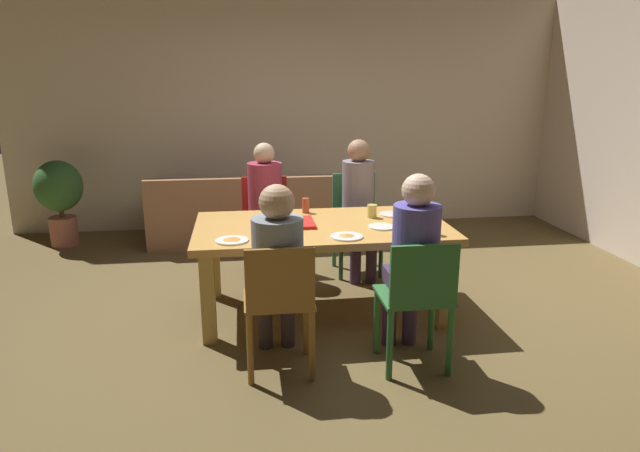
% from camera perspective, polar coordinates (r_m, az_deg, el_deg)
% --- Properties ---
extents(ground_plane, '(20.00, 20.00, 0.00)m').
position_cam_1_polar(ground_plane, '(4.58, 0.17, -8.60)').
color(ground_plane, brown).
extents(back_wall, '(6.63, 0.12, 2.75)m').
position_cam_1_polar(back_wall, '(6.94, -3.08, 11.32)').
color(back_wall, beige).
rests_on(back_wall, ground).
extents(dining_table, '(1.94, 1.07, 0.72)m').
position_cam_1_polar(dining_table, '(4.36, 0.18, -1.05)').
color(dining_table, '#C88F43').
rests_on(dining_table, ground).
extents(chair_0, '(0.44, 0.41, 0.88)m').
position_cam_1_polar(chair_0, '(3.58, 9.84, -7.20)').
color(chair_0, '#2E6A32').
rests_on(chair_0, ground).
extents(person_0, '(0.30, 0.49, 1.27)m').
position_cam_1_polar(person_0, '(3.62, 9.38, -2.82)').
color(person_0, '#402D4C').
rests_on(person_0, ground).
extents(chair_1, '(0.45, 0.41, 0.91)m').
position_cam_1_polar(chair_1, '(5.32, -5.55, 0.38)').
color(chair_1, '#AE2422').
rests_on(chair_1, ground).
extents(person_1, '(0.31, 0.52, 1.25)m').
position_cam_1_polar(person_1, '(5.13, -5.55, 2.57)').
color(person_1, '#42444C').
rests_on(person_1, ground).
extents(chair_2, '(0.43, 0.39, 0.87)m').
position_cam_1_polar(chair_2, '(3.48, -4.13, -7.63)').
color(chair_2, olive).
rests_on(chair_2, ground).
extents(person_2, '(0.32, 0.52, 1.22)m').
position_cam_1_polar(person_2, '(3.53, -4.35, -3.48)').
color(person_2, '#40353A').
rests_on(person_2, ground).
extents(chair_3, '(0.43, 0.44, 0.92)m').
position_cam_1_polar(chair_3, '(5.37, 3.62, 0.88)').
color(chair_3, '#2D663A').
rests_on(chair_3, ground).
extents(person_3, '(0.29, 0.49, 1.27)m').
position_cam_1_polar(person_3, '(5.18, 3.99, 2.88)').
color(person_3, '#3F2E4C').
rests_on(person_3, ground).
extents(pizza_box_0, '(0.34, 0.34, 0.02)m').
position_cam_1_polar(pizza_box_0, '(4.34, -2.88, 0.32)').
color(pizza_box_0, red).
rests_on(pizza_box_0, dining_table).
extents(plate_0, '(0.23, 0.23, 0.03)m').
position_cam_1_polar(plate_0, '(4.00, 2.72, -1.03)').
color(plate_0, white).
rests_on(plate_0, dining_table).
extents(plate_1, '(0.23, 0.23, 0.03)m').
position_cam_1_polar(plate_1, '(3.95, -8.93, -1.40)').
color(plate_1, white).
rests_on(plate_1, dining_table).
extents(plate_2, '(0.22, 0.22, 0.01)m').
position_cam_1_polar(plate_2, '(4.66, 7.38, 1.19)').
color(plate_2, white).
rests_on(plate_2, dining_table).
extents(plate_3, '(0.21, 0.21, 0.01)m').
position_cam_1_polar(plate_3, '(4.28, 6.29, -0.07)').
color(plate_3, white).
rests_on(plate_3, dining_table).
extents(drinking_glass_0, '(0.08, 0.08, 0.11)m').
position_cam_1_polar(drinking_glass_0, '(4.55, 5.30, 1.51)').
color(drinking_glass_0, '#DBCC65').
rests_on(drinking_glass_0, dining_table).
extents(drinking_glass_1, '(0.06, 0.06, 0.12)m').
position_cam_1_polar(drinking_glass_1, '(4.69, -1.46, 2.09)').
color(drinking_glass_1, '#B24D34').
rests_on(drinking_glass_1, dining_table).
extents(drinking_glass_2, '(0.07, 0.07, 0.11)m').
position_cam_1_polar(drinking_glass_2, '(4.53, 10.33, 1.26)').
color(drinking_glass_2, silver).
rests_on(drinking_glass_2, dining_table).
extents(drinking_glass_3, '(0.07, 0.07, 0.10)m').
position_cam_1_polar(drinking_glass_3, '(4.13, 11.54, -0.19)').
color(drinking_glass_3, '#B74B35').
rests_on(drinking_glass_3, dining_table).
extents(couch, '(2.04, 0.83, 0.78)m').
position_cam_1_polar(couch, '(6.42, -7.82, 0.99)').
color(couch, '#9D704F').
rests_on(couch, ground).
extents(potted_plant, '(0.50, 0.50, 0.95)m').
position_cam_1_polar(potted_plant, '(6.73, -24.94, 3.01)').
color(potted_plant, '#B76B57').
rests_on(potted_plant, ground).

